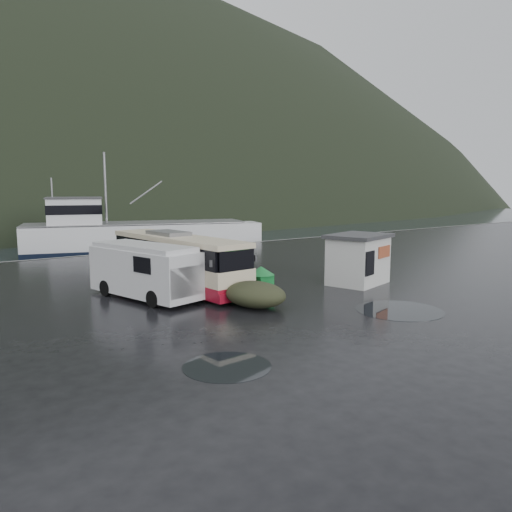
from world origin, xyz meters
TOP-DOWN VIEW (x-y plane):
  - ground at (0.00, 0.00)m, footprint 160.00×160.00m
  - quay_edge at (0.00, 20.00)m, footprint 160.00×0.60m
  - coach_bus at (-1.30, 4.03)m, footprint 3.58×11.13m
  - white_van at (-3.92, 2.51)m, footprint 3.70×6.90m
  - waste_bin_left at (-0.36, -0.61)m, footprint 1.25×1.25m
  - waste_bin_right at (1.51, 0.05)m, footprint 1.14×1.14m
  - dome_tent at (-0.58, -2.30)m, footprint 3.12×3.64m
  - ticket_kiosk at (7.53, -1.21)m, footprint 4.28×3.66m
  - jersey_barrier_a at (6.40, -0.68)m, footprint 1.00×1.61m
  - jersey_barrier_b at (6.52, -1.01)m, footprint 0.85×1.54m
  - jersey_barrier_c at (9.34, -0.21)m, footprint 1.16×1.87m
  - fishing_trawler at (6.42, 27.92)m, footprint 26.38×13.18m
  - puddles at (0.94, -7.10)m, footprint 13.53×4.75m

SIDE VIEW (x-z plane):
  - ground at x=0.00m, z-range 0.00..0.00m
  - quay_edge at x=0.00m, z-range -0.75..0.75m
  - coach_bus at x=-1.30m, z-range -1.55..1.55m
  - white_van at x=-3.92m, z-range -1.37..1.37m
  - waste_bin_left at x=-0.36m, z-range -0.68..0.68m
  - waste_bin_right at x=1.51m, z-range -0.71..0.71m
  - dome_tent at x=-0.58m, z-range -0.60..0.60m
  - ticket_kiosk at x=7.53m, z-range -1.43..1.43m
  - jersey_barrier_a at x=6.40m, z-range -0.37..0.37m
  - jersey_barrier_b at x=6.52m, z-range -0.37..0.37m
  - jersey_barrier_c at x=9.34m, z-range -0.44..0.44m
  - fishing_trawler at x=6.42m, z-range -5.17..5.17m
  - puddles at x=0.94m, z-range 0.00..0.01m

